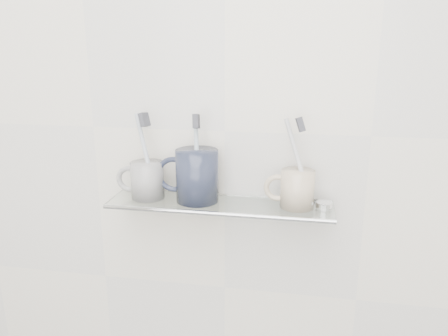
% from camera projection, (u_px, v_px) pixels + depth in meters
% --- Properties ---
extents(wall_back, '(2.50, 0.00, 2.50)m').
position_uv_depth(wall_back, '(225.00, 131.00, 0.99)').
color(wall_back, silver).
rests_on(wall_back, ground).
extents(shelf_glass, '(0.50, 0.12, 0.01)m').
position_uv_depth(shelf_glass, '(220.00, 204.00, 0.97)').
color(shelf_glass, silver).
rests_on(shelf_glass, wall_back).
extents(shelf_rail, '(0.50, 0.01, 0.01)m').
position_uv_depth(shelf_rail, '(215.00, 214.00, 0.92)').
color(shelf_rail, silver).
rests_on(shelf_rail, shelf_glass).
extents(bracket_left, '(0.02, 0.03, 0.02)m').
position_uv_depth(bracket_left, '(138.00, 196.00, 1.06)').
color(bracket_left, silver).
rests_on(bracket_left, wall_back).
extents(bracket_right, '(0.02, 0.03, 0.02)m').
position_uv_depth(bracket_right, '(315.00, 208.00, 0.99)').
color(bracket_right, silver).
rests_on(bracket_right, wall_back).
extents(mug_left, '(0.09, 0.09, 0.08)m').
position_uv_depth(mug_left, '(147.00, 180.00, 0.99)').
color(mug_left, silver).
rests_on(mug_left, shelf_glass).
extents(mug_left_handle, '(0.06, 0.01, 0.06)m').
position_uv_depth(mug_left_handle, '(129.00, 179.00, 1.00)').
color(mug_left_handle, silver).
rests_on(mug_left_handle, mug_left).
extents(toothbrush_left, '(0.06, 0.05, 0.18)m').
position_uv_depth(toothbrush_left, '(146.00, 155.00, 0.98)').
color(toothbrush_left, '#9EACBD').
rests_on(toothbrush_left, mug_left).
extents(bristles_left, '(0.03, 0.03, 0.03)m').
position_uv_depth(bristles_left, '(144.00, 120.00, 0.96)').
color(bristles_left, '#383940').
rests_on(bristles_left, toothbrush_left).
extents(mug_center, '(0.10, 0.10, 0.12)m').
position_uv_depth(mug_center, '(197.00, 176.00, 0.97)').
color(mug_center, '#1B2134').
rests_on(mug_center, shelf_glass).
extents(mug_center_handle, '(0.08, 0.01, 0.08)m').
position_uv_depth(mug_center_handle, '(174.00, 174.00, 0.98)').
color(mug_center_handle, '#1B2134').
rests_on(mug_center_handle, mug_center).
extents(toothbrush_center, '(0.02, 0.05, 0.19)m').
position_uv_depth(toothbrush_center, '(197.00, 157.00, 0.96)').
color(toothbrush_center, '#94B4BE').
rests_on(toothbrush_center, mug_center).
extents(bristles_center, '(0.01, 0.03, 0.04)m').
position_uv_depth(bristles_center, '(196.00, 121.00, 0.94)').
color(bristles_center, '#383940').
rests_on(bristles_center, toothbrush_center).
extents(mug_right, '(0.09, 0.09, 0.08)m').
position_uv_depth(mug_right, '(297.00, 189.00, 0.94)').
color(mug_right, beige).
rests_on(mug_right, shelf_glass).
extents(mug_right_handle, '(0.06, 0.01, 0.06)m').
position_uv_depth(mug_right_handle, '(278.00, 188.00, 0.94)').
color(mug_right_handle, beige).
rests_on(mug_right_handle, mug_right).
extents(toothbrush_right, '(0.07, 0.04, 0.18)m').
position_uv_depth(toothbrush_right, '(299.00, 162.00, 0.92)').
color(toothbrush_right, '#BDBDBD').
rests_on(toothbrush_right, mug_right).
extents(bristles_right, '(0.02, 0.03, 0.04)m').
position_uv_depth(bristles_right, '(301.00, 124.00, 0.90)').
color(bristles_right, '#383940').
rests_on(bristles_right, toothbrush_right).
extents(chrome_cap, '(0.03, 0.03, 0.01)m').
position_uv_depth(chrome_cap, '(324.00, 205.00, 0.94)').
color(chrome_cap, silver).
rests_on(chrome_cap, shelf_glass).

